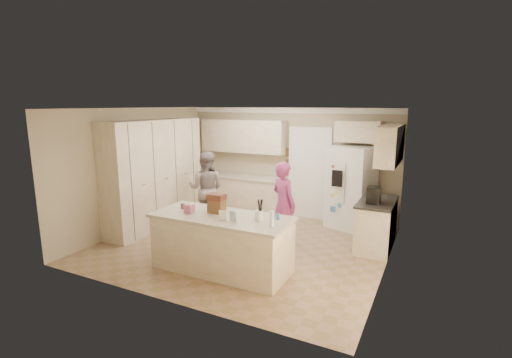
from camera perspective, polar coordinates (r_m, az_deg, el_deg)
The scene contains 41 objects.
floor at distance 7.28m, azimuth -1.96°, elevation -10.19°, with size 5.20×4.60×0.02m, color #94725B.
ceiling at distance 6.77m, azimuth -2.11°, elevation 10.89°, with size 5.20×4.60×0.02m, color white.
wall_back at distance 8.98m, azimuth 5.01°, elevation 2.60°, with size 5.20×0.02×2.60m, color #BAAB8B.
wall_front at distance 5.06m, azimuth -14.63°, elevation -4.72°, with size 5.20×0.02×2.60m, color #BAAB8B.
wall_left at distance 8.45m, azimuth -17.80°, elevation 1.54°, with size 0.02×4.60×2.60m, color #BAAB8B.
wall_right at distance 6.14m, azimuth 19.94°, elevation -2.20°, with size 0.02×4.60×2.60m, color #BAAB8B.
crown_back at distance 8.82m, azimuth 5.03°, elevation 10.47°, with size 5.20×0.08×0.12m, color white.
pantry_bank at distance 8.41m, azimuth -15.29°, elevation 0.76°, with size 0.60×2.60×2.35m, color #F3E8C5.
back_base_cab at distance 9.35m, azimuth -2.37°, elevation -2.39°, with size 2.20×0.60×0.88m, color #F3E8C5.
back_countertop at distance 9.24m, azimuth -2.42°, elevation 0.37°, with size 2.24×0.63×0.04m, color #C0B09D.
back_upper_cab at distance 9.22m, azimuth -2.07°, elevation 6.63°, with size 2.20×0.35×0.80m, color #F3E8C5.
doorway_opening at distance 8.81m, azimuth 8.24°, elevation 0.70°, with size 0.90×0.06×2.10m, color black.
doorway_casing at distance 8.77m, azimuth 8.16°, elevation 0.67°, with size 1.02×0.03×2.22m, color white.
wall_frame_upper at distance 8.90m, azimuth 5.06°, elevation 4.15°, with size 0.15×0.02×0.20m, color brown.
wall_frame_lower at distance 8.93m, azimuth 5.03°, elevation 2.43°, with size 0.15×0.02×0.20m, color brown.
refrigerator at distance 8.27m, azimuth 14.39°, elevation -1.30°, with size 0.90×0.70×1.80m, color white.
fridge_seam at distance 7.93m, azimuth 13.84°, elevation -1.81°, with size 0.01×0.02×1.78m, color gray.
fridge_dispenser at distance 7.92m, azimuth 12.36°, elevation 0.08°, with size 0.22×0.03×0.35m, color black.
fridge_handle_l at distance 7.90m, azimuth 13.51°, elevation -0.74°, with size 0.02×0.02×0.85m, color silver.
fridge_handle_r at distance 7.88m, azimuth 14.22°, elevation -0.81°, with size 0.02×0.02×0.85m, color silver.
over_fridge_cab at distance 8.25m, azimuth 15.43°, elevation 7.05°, with size 0.95×0.35×0.45m, color #F3E8C5.
right_base_cab at distance 7.36m, azimuth 18.01°, elevation -6.81°, with size 0.60×1.20×0.88m, color #F3E8C5.
right_countertop at distance 7.24m, azimuth 18.15°, elevation -3.34°, with size 0.63×1.24×0.04m, color #2D2B28.
right_upper_cab at distance 7.23m, azimuth 19.97°, elevation 5.01°, with size 0.35×1.50×0.70m, color #F3E8C5.
coffee_maker at distance 7.01m, azimuth 17.67°, elevation -2.34°, with size 0.22×0.28×0.30m, color black.
island_base at distance 6.14m, azimuth -5.27°, elevation -9.95°, with size 2.20×0.90×0.88m, color #F3E8C5.
island_top at distance 5.99m, azimuth -5.35°, elevation -5.85°, with size 2.28×0.96×0.05m, color #C0B09D.
utensil_crock at distance 5.70m, azimuth 0.49°, elevation -5.65°, with size 0.13×0.13×0.15m, color white.
tissue_box at distance 6.18m, azimuth -10.21°, elevation -4.51°, with size 0.13×0.13×0.14m, color #C36287.
tissue_plume at distance 6.15m, azimuth -10.25°, elevation -3.53°, with size 0.08×0.08×0.08m, color white.
dollhouse_body at distance 6.11m, azimuth -6.08°, elevation -4.20°, with size 0.26×0.18×0.22m, color brown.
dollhouse_roof at distance 6.07m, azimuth -6.11°, elevation -2.74°, with size 0.28×0.20×0.10m, color #592D1E.
jam_jar at distance 6.45m, azimuth -11.20°, elevation -4.11°, with size 0.07×0.07×0.09m, color #59263F.
greeting_card_a at distance 5.72m, azimuth -5.14°, elevation -5.58°, with size 0.12×0.01×0.16m, color white.
greeting_card_b at distance 5.69m, azimuth -3.58°, elevation -5.66°, with size 0.12×0.01×0.16m, color silver.
water_bottle at distance 5.39m, azimuth 2.44°, elevation -6.16°, with size 0.07×0.07×0.24m, color silver.
shaker_salt at distance 5.79m, azimuth 2.76°, elevation -5.70°, with size 0.05×0.05×0.09m, color teal.
shaker_pepper at distance 5.76m, azimuth 3.40°, elevation -5.79°, with size 0.05×0.05×0.09m, color teal.
teen_boy at distance 8.30m, azimuth -7.67°, elevation -1.47°, with size 0.81×0.63×1.66m, color gray.
teen_girl at distance 7.06m, azimuth 4.27°, elevation -3.88°, with size 0.59×0.39×1.63m, color #BD4789.
fridge_magnets at distance 7.93m, azimuth 13.83°, elevation -1.83°, with size 0.76×0.02×1.44m, color tan, non-canonical shape.
Camera 1 is at (3.23, -5.95, 2.68)m, focal length 26.00 mm.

